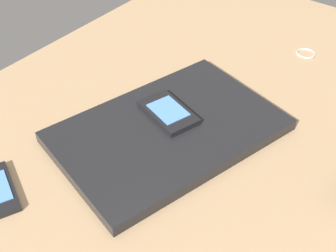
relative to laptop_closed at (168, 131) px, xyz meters
The scene contains 4 objects.
desk_surface 3.73cm from the laptop_closed, 73.74° to the right, with size 120.00×80.00×3.00cm, color tan.
laptop_closed is the anchor object (origin of this frame).
cell_phone_on_laptop 3.28cm from the laptop_closed, 36.95° to the left, with size 8.65×11.37×1.09cm.
key_ring 37.47cm from the laptop_closed, 11.26° to the right, with size 3.84×3.84×0.36cm, color silver.
Camera 1 is at (-44.02, -30.30, 52.07)cm, focal length 48.18 mm.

